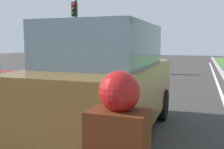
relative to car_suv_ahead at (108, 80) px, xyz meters
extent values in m
plane|color=#383533|center=(-1.08, 5.77, -1.17)|extent=(60.00, 60.00, 0.00)
cube|color=silver|center=(-1.78, 5.77, -1.16)|extent=(0.12, 32.00, 0.01)
cube|color=silver|center=(2.52, 5.77, -1.16)|extent=(0.12, 32.00, 0.01)
cube|color=brown|center=(0.00, 0.04, -0.24)|extent=(1.94, 4.52, 1.10)
cube|color=slate|center=(0.00, -0.11, 0.71)|extent=(1.72, 2.71, 0.80)
cylinder|color=black|center=(-0.86, 1.58, -0.79)|extent=(0.23, 0.76, 0.76)
cylinder|color=black|center=(0.89, 1.56, -0.79)|extent=(0.23, 0.76, 0.76)
cylinder|color=black|center=(-0.89, -1.48, -0.79)|extent=(0.23, 0.76, 0.76)
cylinder|color=black|center=(-2.43, 0.27, -0.85)|extent=(0.24, 0.65, 0.64)
sphere|color=maroon|center=(1.26, -3.27, 0.43)|extent=(0.28, 0.28, 0.28)
cylinder|color=#2D2D2D|center=(-6.05, 10.72, 1.24)|extent=(0.14, 0.14, 4.82)
cube|color=black|center=(-6.05, 10.52, 2.86)|extent=(0.32, 0.24, 0.90)
sphere|color=red|center=(-6.05, 10.39, 3.14)|extent=(0.20, 0.20, 0.20)
sphere|color=#382B0C|center=(-6.05, 10.39, 2.86)|extent=(0.20, 0.20, 0.20)
sphere|color=black|center=(-6.05, 10.39, 2.58)|extent=(0.20, 0.20, 0.20)
camera|label=1|loc=(1.77, -4.90, 0.76)|focal=42.04mm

